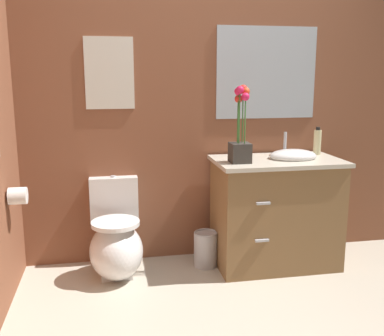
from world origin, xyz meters
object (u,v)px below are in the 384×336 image
Objects in this scene: trash_bin at (206,249)px; wall_poster at (109,73)px; toilet at (116,243)px; vanity_cabinet at (276,211)px; toilet_paper_roll at (18,196)px; flower_vase at (240,136)px; soap_bottle at (317,142)px; wall_mirror at (267,73)px.

trash_bin is 0.53× the size of wall_poster.
toilet is 0.69× the size of vanity_cabinet.
trash_bin is 2.47× the size of toilet_paper_roll.
flower_vase reaches higher than toilet_paper_roll.
wall_poster is at bearing 90.00° from toilet.
toilet is 1.18m from flower_vase.
flower_vase is 1.06× the size of wall_poster.
flower_vase is 4.96× the size of toilet_paper_roll.
soap_bottle reaches higher than toilet_paper_roll.
trash_bin is at bearing -175.35° from soap_bottle.
flower_vase is at bearing -30.36° from trash_bin.
toilet is 1.27× the size of flower_vase.
flower_vase is at bearing 3.75° from toilet_paper_roll.
toilet is 6.27× the size of toilet_paper_roll.
soap_bottle is at bearing -23.88° from wall_mirror.
wall_mirror is (0.53, 0.24, 1.31)m from trash_bin.
toilet_paper_roll is at bearing -176.25° from flower_vase.
trash_bin is 1.41m from toilet_paper_roll.
vanity_cabinet is 1.84× the size of flower_vase.
trash_bin is 0.34× the size of wall_mirror.
wall_poster is (-1.57, 0.17, 0.52)m from soap_bottle.
vanity_cabinet is 1.25× the size of wall_mirror.
trash_bin is at bearing 174.08° from vanity_cabinet.
soap_bottle is at bearing 19.10° from vanity_cabinet.
flower_vase reaches higher than trash_bin.
vanity_cabinet is 1.84m from toilet_paper_roll.
soap_bottle reaches higher than trash_bin.
soap_bottle is at bearing 3.71° from toilet.
wall_mirror reaches higher than toilet_paper_roll.
wall_mirror is at bearing 12.56° from toilet.
wall_poster is 1.08m from toilet_paper_roll.
soap_bottle is 0.27× the size of wall_mirror.
vanity_cabinet is at bearing -89.45° from wall_mirror.
trash_bin is at bearing 9.97° from toilet_paper_roll.
wall_poster reaches higher than flower_vase.
soap_bottle is at bearing 7.79° from toilet_paper_roll.
flower_vase is (-0.31, -0.07, 0.59)m from vanity_cabinet.
vanity_cabinet is at bearing -160.90° from soap_bottle.
trash_bin is 1.49m from wall_poster.
vanity_cabinet reaches higher than trash_bin.
vanity_cabinet is 4.64× the size of soap_bottle.
trash_bin is at bearing 2.44° from toilet.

